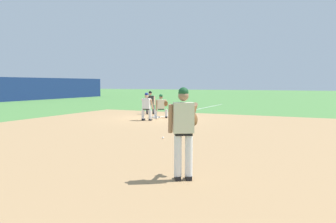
{
  "coord_description": "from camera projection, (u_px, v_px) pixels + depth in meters",
  "views": [
    {
      "loc": [
        -16.1,
        -8.38,
        1.93
      ],
      "look_at": [
        -7.12,
        -4.14,
        1.08
      ],
      "focal_mm": 35.0,
      "sensor_mm": 36.0,
      "label": 1
    }
  ],
  "objects": [
    {
      "name": "foul_line_stripe",
      "position": [
        197.0,
        109.0,
        24.25
      ],
      "size": [
        13.36,
        0.1,
        0.0
      ],
      "primitive_type": "cube",
      "color": "white",
      "rests_on": "ground"
    },
    {
      "name": "baseball",
      "position": [
        163.0,
        138.0,
        11.41
      ],
      "size": [
        0.07,
        0.07,
        0.07
      ],
      "primitive_type": "sphere",
      "color": "white",
      "rests_on": "ground"
    },
    {
      "name": "infield_dirt_patch",
      "position": [
        163.0,
        134.0,
        12.39
      ],
      "size": [
        18.0,
        18.0,
        0.01
      ],
      "primitive_type": "cube",
      "color": "tan",
      "rests_on": "ground"
    },
    {
      "name": "baserunner",
      "position": [
        147.0,
        105.0,
        17.01
      ],
      "size": [
        0.48,
        0.62,
        1.46
      ],
      "color": "black",
      "rests_on": "ground"
    },
    {
      "name": "first_baseman",
      "position": [
        161.0,
        105.0,
        18.2
      ],
      "size": [
        0.83,
        1.02,
        1.34
      ],
      "color": "black",
      "rests_on": "ground"
    },
    {
      "name": "umpire",
      "position": [
        150.0,
        102.0,
        20.62
      ],
      "size": [
        0.63,
        0.68,
        1.46
      ],
      "color": "black",
      "rests_on": "ground"
    },
    {
      "name": "first_base_bag",
      "position": [
        155.0,
        117.0,
        18.23
      ],
      "size": [
        0.38,
        0.38,
        0.09
      ],
      "primitive_type": "cube",
      "color": "white",
      "rests_on": "ground"
    },
    {
      "name": "pitcher",
      "position": [
        184.0,
        128.0,
        6.5
      ],
      "size": [
        0.84,
        0.58,
        1.86
      ],
      "color": "black",
      "rests_on": "ground"
    },
    {
      "name": "ground_plane",
      "position": [
        155.0,
        118.0,
        18.23
      ],
      "size": [
        160.0,
        160.0,
        0.0
      ],
      "primitive_type": "plane",
      "color": "#518942"
    }
  ]
}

